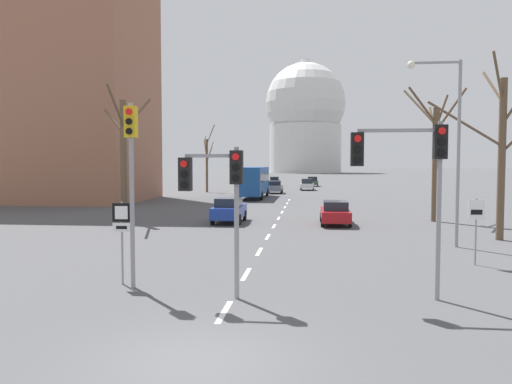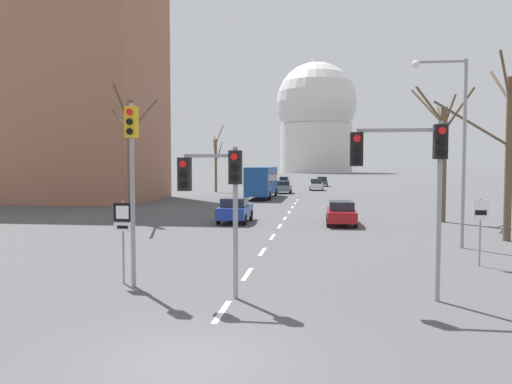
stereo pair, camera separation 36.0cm
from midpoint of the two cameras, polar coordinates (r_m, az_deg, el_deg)
name	(u,v)px [view 1 (the left image)]	position (r m, az deg, el deg)	size (l,w,h in m)	color
ground_plane	(195,362)	(10.42, -8.00, -18.70)	(800.00, 800.00, 0.00)	#4C4C4F
lane_stripe_0	(224,312)	(13.50, -4.42, -13.48)	(0.16, 2.00, 0.01)	silver
lane_stripe_1	(246,274)	(17.80, -1.71, -9.35)	(0.16, 2.00, 0.01)	silver
lane_stripe_2	(259,252)	(22.18, -0.10, -6.82)	(0.16, 2.00, 0.01)	silver
lane_stripe_3	(268,237)	(26.60, 0.97, -5.13)	(0.16, 2.00, 0.01)	silver
lane_stripe_4	(274,226)	(31.04, 1.73, -3.92)	(0.16, 2.00, 0.01)	silver
lane_stripe_5	(279,218)	(35.50, 2.30, -3.02)	(0.16, 2.00, 0.01)	silver
lane_stripe_6	(282,212)	(39.96, 2.74, -2.31)	(0.16, 2.00, 0.01)	silver
lane_stripe_7	(285,207)	(44.44, 3.09, -1.75)	(0.16, 2.00, 0.01)	silver
lane_stripe_8	(287,203)	(48.91, 3.38, -1.29)	(0.16, 2.00, 0.01)	silver
lane_stripe_9	(289,200)	(53.40, 3.62, -0.91)	(0.16, 2.00, 0.01)	silver
traffic_signal_near_left	(131,161)	(15.98, -14.68, 3.48)	(0.36, 0.34, 5.76)	gray
traffic_signal_near_right	(411,164)	(14.72, 16.58, 3.04)	(2.65, 0.34, 5.08)	gray
traffic_signal_centre_tall	(218,185)	(14.31, -5.10, 0.84)	(1.85, 0.34, 4.36)	gray
route_sign_post	(122,228)	(16.63, -15.69, -3.97)	(0.60, 0.08, 2.68)	gray
speed_limit_sign	(476,220)	(20.75, 23.41, -2.96)	(0.60, 0.08, 2.57)	gray
street_lamp_right	(449,133)	(24.73, 20.81, 6.32)	(2.45, 0.36, 8.62)	gray
sedan_near_left	(313,181)	(85.73, 6.36, 1.20)	(1.91, 3.89, 1.65)	#2D4C33
sedan_near_right	(275,181)	(86.36, 2.03, 1.23)	(1.77, 4.01, 1.62)	black
sedan_mid_centre	(229,210)	(32.86, -3.41, -2.04)	(1.90, 4.29, 1.65)	navy
sedan_far_left	(275,187)	(65.05, 2.03, 0.57)	(1.94, 3.87, 1.63)	slate
sedan_far_right	(335,213)	(32.16, 8.71, -2.34)	(1.86, 4.46, 1.51)	maroon
sedan_distant_centre	(307,184)	(73.12, 5.73, 0.87)	(1.94, 4.12, 1.67)	silver
city_bus	(254,180)	(56.01, -0.45, 1.39)	(2.66, 10.80, 3.48)	#19478C
bare_tree_left_near	(124,154)	(35.00, -15.19, 4.19)	(2.92, 6.29, 8.78)	brown
bare_tree_right_near	(435,153)	(35.51, 19.49, 4.17)	(3.91, 3.81, 9.20)	brown
bare_tree_left_far	(207,162)	(68.03, -5.76, 3.45)	(2.01, 3.49, 9.11)	brown
bare_tree_right_far	(502,148)	(27.96, 25.96, 4.54)	(5.64, 4.99, 9.36)	brown
capitol_dome	(305,118)	(215.24, 5.61, 8.43)	(33.82, 33.82, 47.77)	silver
apartment_block_left	(57,76)	(57.16, -21.93, 12.22)	(18.00, 14.00, 26.02)	#9E664C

